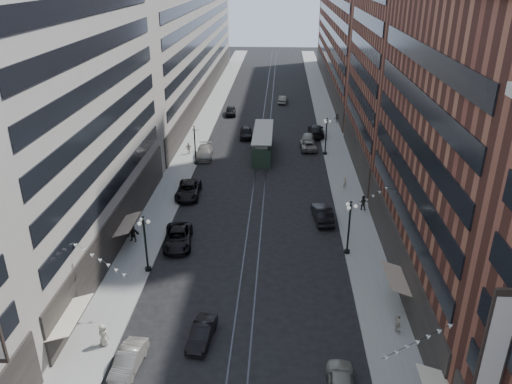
% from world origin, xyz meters
% --- Properties ---
extents(ground, '(220.00, 220.00, 0.00)m').
position_xyz_m(ground, '(0.00, 60.00, 0.00)').
color(ground, black).
rests_on(ground, ground).
extents(sidewalk_west, '(4.00, 180.00, 0.15)m').
position_xyz_m(sidewalk_west, '(-11.00, 70.00, 0.07)').
color(sidewalk_west, gray).
rests_on(sidewalk_west, ground).
extents(sidewalk_east, '(4.00, 180.00, 0.15)m').
position_xyz_m(sidewalk_east, '(11.00, 70.00, 0.07)').
color(sidewalk_east, gray).
rests_on(sidewalk_east, ground).
extents(rail_west, '(0.12, 180.00, 0.02)m').
position_xyz_m(rail_west, '(-0.70, 70.00, 0.01)').
color(rail_west, '#2D2D33').
rests_on(rail_west, ground).
extents(rail_east, '(0.12, 180.00, 0.02)m').
position_xyz_m(rail_east, '(0.70, 70.00, 0.01)').
color(rail_east, '#2D2D33').
rests_on(rail_east, ground).
extents(building_west_mid, '(8.00, 36.00, 28.00)m').
position_xyz_m(building_west_mid, '(-17.00, 33.00, 14.00)').
color(building_west_mid, '#9B968A').
rests_on(building_west_mid, ground).
extents(building_west_far, '(8.00, 90.00, 26.00)m').
position_xyz_m(building_west_far, '(-17.00, 96.00, 13.00)').
color(building_west_far, '#9B968A').
rests_on(building_west_far, ground).
extents(building_east_mid, '(8.00, 30.00, 24.00)m').
position_xyz_m(building_east_mid, '(17.00, 28.00, 12.00)').
color(building_east_mid, brown).
rests_on(building_east_mid, ground).
extents(building_east_tower, '(8.00, 26.00, 42.00)m').
position_xyz_m(building_east_tower, '(17.00, 56.00, 21.00)').
color(building_east_tower, brown).
rests_on(building_east_tower, ground).
extents(building_east_far, '(8.00, 72.00, 24.00)m').
position_xyz_m(building_east_far, '(17.00, 105.00, 12.00)').
color(building_east_far, brown).
rests_on(building_east_far, ground).
extents(lamppost_sw_far, '(1.03, 1.14, 5.52)m').
position_xyz_m(lamppost_sw_far, '(-9.20, 28.00, 3.10)').
color(lamppost_sw_far, black).
rests_on(lamppost_sw_far, sidewalk_west).
extents(lamppost_sw_mid, '(1.03, 1.14, 5.52)m').
position_xyz_m(lamppost_sw_mid, '(-9.20, 55.00, 3.10)').
color(lamppost_sw_mid, black).
rests_on(lamppost_sw_mid, sidewalk_west).
extents(lamppost_se_far, '(1.03, 1.14, 5.52)m').
position_xyz_m(lamppost_se_far, '(9.20, 32.00, 3.10)').
color(lamppost_se_far, black).
rests_on(lamppost_se_far, sidewalk_east).
extents(lamppost_se_mid, '(1.03, 1.14, 5.52)m').
position_xyz_m(lamppost_se_mid, '(9.20, 60.00, 3.10)').
color(lamppost_se_mid, black).
rests_on(lamppost_se_mid, sidewalk_east).
extents(streetcar, '(2.79, 12.60, 3.48)m').
position_xyz_m(streetcar, '(0.00, 60.11, 1.61)').
color(streetcar, '#1F3123').
rests_on(streetcar, ground).
extents(car_1, '(1.89, 4.38, 1.40)m').
position_xyz_m(car_1, '(-7.54, 16.05, 0.70)').
color(car_1, slate).
rests_on(car_1, ground).
extents(car_2, '(3.33, 6.06, 1.61)m').
position_xyz_m(car_2, '(-7.41, 32.96, 0.80)').
color(car_2, black).
rests_on(car_2, ground).
extents(car_4, '(2.05, 4.60, 1.54)m').
position_xyz_m(car_4, '(6.80, 14.70, 0.77)').
color(car_4, gray).
rests_on(car_4, ground).
extents(car_5, '(1.94, 4.32, 1.37)m').
position_xyz_m(car_5, '(-2.92, 19.08, 0.69)').
color(car_5, black).
rests_on(car_5, ground).
extents(pedestrian_1, '(0.97, 0.74, 1.76)m').
position_xyz_m(pedestrian_1, '(-9.95, 18.15, 1.03)').
color(pedestrian_1, '#B0A792').
rests_on(pedestrian_1, sidewalk_west).
extents(pedestrian_2, '(0.97, 0.76, 1.76)m').
position_xyz_m(pedestrian_2, '(-12.50, 33.77, 1.03)').
color(pedestrian_2, black).
rests_on(pedestrian_2, sidewalk_west).
extents(pedestrian_4, '(0.57, 0.99, 1.58)m').
position_xyz_m(pedestrian_4, '(11.64, 20.63, 0.94)').
color(pedestrian_4, '#BBB09B').
rests_on(pedestrian_4, sidewalk_east).
extents(car_7, '(2.90, 5.94, 1.63)m').
position_xyz_m(car_7, '(-8.40, 44.50, 0.81)').
color(car_7, black).
rests_on(car_7, ground).
extents(car_8, '(2.71, 5.71, 1.61)m').
position_xyz_m(car_8, '(-8.40, 58.00, 0.80)').
color(car_8, gray).
rests_on(car_8, ground).
extents(car_9, '(2.29, 4.82, 1.59)m').
position_xyz_m(car_9, '(-6.83, 81.13, 0.80)').
color(car_9, black).
rests_on(car_9, ground).
extents(car_10, '(2.37, 5.32, 1.70)m').
position_xyz_m(car_10, '(7.32, 38.92, 0.85)').
color(car_10, black).
rests_on(car_10, ground).
extents(car_11, '(2.66, 5.21, 1.41)m').
position_xyz_m(car_11, '(6.80, 62.40, 0.71)').
color(car_11, slate).
rests_on(car_11, ground).
extents(car_12, '(2.55, 6.17, 1.78)m').
position_xyz_m(car_12, '(8.40, 69.33, 0.89)').
color(car_12, black).
rests_on(car_12, ground).
extents(car_13, '(2.34, 5.08, 1.69)m').
position_xyz_m(car_13, '(-3.05, 67.62, 0.84)').
color(car_13, black).
rests_on(car_13, ground).
extents(car_14, '(2.01, 4.69, 1.50)m').
position_xyz_m(car_14, '(2.92, 90.78, 0.75)').
color(car_14, '#646459').
rests_on(car_14, ground).
extents(pedestrian_5, '(1.84, 1.03, 1.91)m').
position_xyz_m(pedestrian_5, '(-12.02, 33.20, 1.10)').
color(pedestrian_5, black).
rests_on(pedestrian_5, sidewalk_west).
extents(pedestrian_6, '(1.11, 0.74, 1.74)m').
position_xyz_m(pedestrian_6, '(-10.89, 59.11, 1.02)').
color(pedestrian_6, beige).
rests_on(pedestrian_6, sidewalk_west).
extents(pedestrian_7, '(0.91, 0.62, 1.72)m').
position_xyz_m(pedestrian_7, '(12.03, 41.60, 1.01)').
color(pedestrian_7, black).
rests_on(pedestrian_7, sidewalk_east).
extents(pedestrian_8, '(0.68, 0.56, 1.59)m').
position_xyz_m(pedestrian_8, '(10.64, 47.58, 0.94)').
color(pedestrian_8, '#C0B49F').
rests_on(pedestrian_8, sidewalk_east).
extents(pedestrian_9, '(1.10, 0.78, 1.57)m').
position_xyz_m(pedestrian_9, '(12.50, 76.65, 0.93)').
color(pedestrian_9, black).
rests_on(pedestrian_9, sidewalk_east).
extents(car_extra_0, '(2.66, 5.27, 1.47)m').
position_xyz_m(car_extra_0, '(7.01, 65.92, 0.73)').
color(car_extra_0, gray).
rests_on(car_extra_0, ground).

